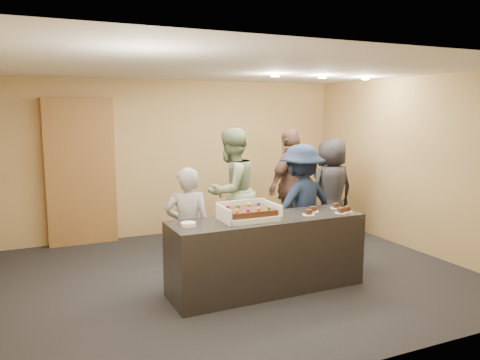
{
  "coord_description": "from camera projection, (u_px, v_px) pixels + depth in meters",
  "views": [
    {
      "loc": [
        -2.44,
        -5.49,
        2.17
      ],
      "look_at": [
        0.03,
        0.0,
        1.28
      ],
      "focal_mm": 35.0,
      "sensor_mm": 36.0,
      "label": 1
    }
  ],
  "objects": [
    {
      "name": "serving_counter",
      "position": [
        267.0,
        254.0,
        5.68
      ],
      "size": [
        2.41,
        0.74,
        0.9
      ],
      "primitive_type": "cube",
      "rotation": [
        0.0,
        0.0,
        0.02
      ],
      "color": "black",
      "rests_on": "floor"
    },
    {
      "name": "slice_d",
      "position": [
        336.0,
        207.0,
        6.15
      ],
      "size": [
        0.15,
        0.15,
        0.07
      ],
      "color": "white",
      "rests_on": "serving_counter"
    },
    {
      "name": "storage_cabinet",
      "position": [
        81.0,
        172.0,
        7.56
      ],
      "size": [
        1.08,
        0.15,
        2.38
      ],
      "primitive_type": "cube",
      "color": "brown",
      "rests_on": "floor"
    },
    {
      "name": "plate_stack",
      "position": [
        188.0,
        224.0,
        5.21
      ],
      "size": [
        0.17,
        0.17,
        0.04
      ],
      "primitive_type": "cylinder",
      "color": "white",
      "rests_on": "serving_counter"
    },
    {
      "name": "person_navy_man",
      "position": [
        302.0,
        204.0,
        6.64
      ],
      "size": [
        1.18,
        0.78,
        1.71
      ],
      "primitive_type": "imported",
      "rotation": [
        0.0,
        0.0,
        3.28
      ],
      "color": "#182540",
      "rests_on": "floor"
    },
    {
      "name": "room",
      "position": [
        238.0,
        175.0,
        6.06
      ],
      "size": [
        6.04,
        6.0,
        2.7
      ],
      "color": "black",
      "rests_on": "ground"
    },
    {
      "name": "slice_b",
      "position": [
        313.0,
        210.0,
        5.94
      ],
      "size": [
        0.15,
        0.15,
        0.07
      ],
      "color": "white",
      "rests_on": "serving_counter"
    },
    {
      "name": "person_server_grey",
      "position": [
        188.0,
        228.0,
        5.7
      ],
      "size": [
        0.63,
        0.49,
        1.5
      ],
      "primitive_type": "imported",
      "rotation": [
        0.0,
        0.0,
        2.87
      ],
      "color": "#939498",
      "rests_on": "floor"
    },
    {
      "name": "person_sage_man",
      "position": [
        231.0,
        191.0,
        7.1
      ],
      "size": [
        1.16,
        1.07,
        1.92
      ],
      "primitive_type": "imported",
      "rotation": [
        0.0,
        0.0,
        3.6
      ],
      "color": "gray",
      "rests_on": "floor"
    },
    {
      "name": "person_brown_extra",
      "position": [
        291.0,
        187.0,
        7.65
      ],
      "size": [
        1.2,
        0.89,
        1.89
      ],
      "primitive_type": "imported",
      "rotation": [
        0.0,
        0.0,
        3.58
      ],
      "color": "brown",
      "rests_on": "floor"
    },
    {
      "name": "cake_box",
      "position": [
        248.0,
        215.0,
        5.53
      ],
      "size": [
        0.67,
        0.46,
        0.2
      ],
      "color": "white",
      "rests_on": "serving_counter"
    },
    {
      "name": "person_dark_suit",
      "position": [
        331.0,
        190.0,
        7.82
      ],
      "size": [
        0.87,
        0.59,
        1.73
      ],
      "primitive_type": "imported",
      "rotation": [
        0.0,
        0.0,
        3.19
      ],
      "color": "black",
      "rests_on": "floor"
    },
    {
      "name": "ceiling_spotlights",
      "position": [
        322.0,
        77.0,
        6.97
      ],
      "size": [
        1.72,
        0.12,
        0.03
      ],
      "color": "#FFEAC6",
      "rests_on": "ceiling"
    },
    {
      "name": "sheet_cake",
      "position": [
        249.0,
        212.0,
        5.5
      ],
      "size": [
        0.57,
        0.39,
        0.11
      ],
      "color": "#381E0C",
      "rests_on": "cake_box"
    },
    {
      "name": "slice_a",
      "position": [
        309.0,
        213.0,
        5.76
      ],
      "size": [
        0.15,
        0.15,
        0.07
      ],
      "color": "white",
      "rests_on": "serving_counter"
    },
    {
      "name": "slice_e",
      "position": [
        347.0,
        210.0,
        5.94
      ],
      "size": [
        0.15,
        0.15,
        0.07
      ],
      "color": "white",
      "rests_on": "serving_counter"
    },
    {
      "name": "slice_c",
      "position": [
        341.0,
        211.0,
        5.86
      ],
      "size": [
        0.15,
        0.15,
        0.07
      ],
      "color": "white",
      "rests_on": "serving_counter"
    }
  ]
}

